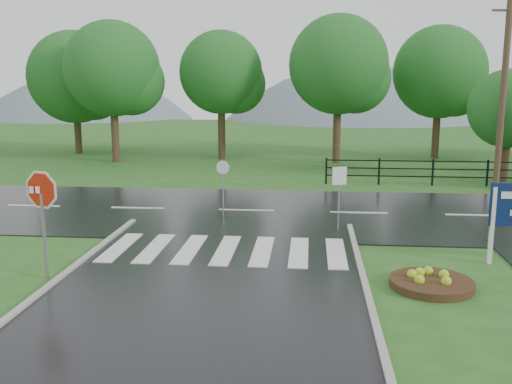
# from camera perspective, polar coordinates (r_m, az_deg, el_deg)

# --- Properties ---
(ground) EXTENTS (120.00, 120.00, 0.00)m
(ground) POSITION_cam_1_polar(r_m,az_deg,el_deg) (11.14, -6.90, -13.47)
(ground) COLOR #285E1F
(ground) RESTS_ON ground
(main_road) EXTENTS (90.00, 8.00, 0.04)m
(main_road) POSITION_cam_1_polar(r_m,az_deg,el_deg) (20.54, -0.97, -1.96)
(main_road) COLOR black
(main_road) RESTS_ON ground
(crosswalk) EXTENTS (6.50, 2.80, 0.02)m
(crosswalk) POSITION_cam_1_polar(r_m,az_deg,el_deg) (15.73, -3.02, -5.80)
(crosswalk) COLOR silver
(crosswalk) RESTS_ON ground
(fence_west) EXTENTS (9.58, 0.08, 1.20)m
(fence_west) POSITION_cam_1_polar(r_m,az_deg,el_deg) (26.75, 17.27, 2.15)
(fence_west) COLOR black
(fence_west) RESTS_ON ground
(hills) EXTENTS (102.00, 48.00, 48.00)m
(hills) POSITION_cam_1_polar(r_m,az_deg,el_deg) (77.56, 6.21, -4.15)
(hills) COLOR slate
(hills) RESTS_ON ground
(treeline) EXTENTS (83.20, 5.20, 10.00)m
(treeline) POSITION_cam_1_polar(r_m,az_deg,el_deg) (34.23, 3.32, 3.23)
(treeline) COLOR #1D5D22
(treeline) RESTS_ON ground
(stop_sign) EXTENTS (1.18, 0.38, 2.76)m
(stop_sign) POSITION_cam_1_polar(r_m,az_deg,el_deg) (14.07, -20.63, -0.71)
(stop_sign) COLOR #939399
(stop_sign) RESTS_ON ground
(flower_bed) EXTENTS (1.88, 1.88, 0.38)m
(flower_bed) POSITION_cam_1_polar(r_m,az_deg,el_deg) (13.66, 17.15, -8.57)
(flower_bed) COLOR #332111
(flower_bed) RESTS_ON ground
(reg_sign_small) EXTENTS (0.44, 0.15, 2.04)m
(reg_sign_small) POSITION_cam_1_polar(r_m,az_deg,el_deg) (17.71, 8.33, 0.64)
(reg_sign_small) COLOR #939399
(reg_sign_small) RESTS_ON ground
(reg_sign_round) EXTENTS (0.45, 0.12, 1.97)m
(reg_sign_round) POSITION_cam_1_polar(r_m,az_deg,el_deg) (19.45, -3.32, 1.11)
(reg_sign_round) COLOR #939399
(reg_sign_round) RESTS_ON ground
(utility_pole_east) EXTENTS (1.45, 0.27, 8.13)m
(utility_pole_east) POSITION_cam_1_polar(r_m,az_deg,el_deg) (26.66, 23.48, 9.08)
(utility_pole_east) COLOR #473523
(utility_pole_east) RESTS_ON ground
(entrance_tree_left) EXTENTS (3.61, 3.61, 5.20)m
(entrance_tree_left) POSITION_cam_1_polar(r_m,az_deg,el_deg) (28.87, 23.92, 7.61)
(entrance_tree_left) COLOR #3D2B1C
(entrance_tree_left) RESTS_ON ground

